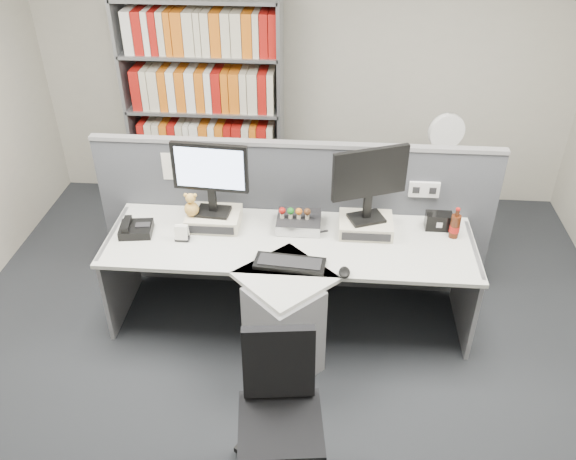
# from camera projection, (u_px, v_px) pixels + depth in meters

# --- Properties ---
(ground) EXTENTS (5.50, 5.50, 0.00)m
(ground) POSITION_uv_depth(u_px,v_px,m) (280.00, 401.00, 3.91)
(ground) COLOR #282A2F
(ground) RESTS_ON ground
(room_shell) EXTENTS (5.04, 5.54, 2.72)m
(room_shell) POSITION_uv_depth(u_px,v_px,m) (278.00, 156.00, 2.92)
(room_shell) COLOR #B1AD9E
(room_shell) RESTS_ON ground
(partition) EXTENTS (3.00, 0.08, 1.27)m
(partition) POSITION_uv_depth(u_px,v_px,m) (295.00, 216.00, 4.59)
(partition) COLOR #464950
(partition) RESTS_ON ground
(desk) EXTENTS (2.60, 1.20, 0.72)m
(desk) POSITION_uv_depth(u_px,v_px,m) (287.00, 290.00, 4.15)
(desk) COLOR silver
(desk) RESTS_ON ground
(monitor_riser_left) EXTENTS (0.38, 0.31, 0.10)m
(monitor_riser_left) POSITION_uv_depth(u_px,v_px,m) (214.00, 219.00, 4.33)
(monitor_riser_left) COLOR beige
(monitor_riser_left) RESTS_ON desk
(monitor_riser_right) EXTENTS (0.38, 0.31, 0.10)m
(monitor_riser_right) POSITION_uv_depth(u_px,v_px,m) (366.00, 225.00, 4.26)
(monitor_riser_right) COLOR beige
(monitor_riser_right) RESTS_ON desk
(monitor_left) EXTENTS (0.54, 0.19, 0.55)m
(monitor_left) POSITION_uv_depth(u_px,v_px,m) (210.00, 173.00, 4.12)
(monitor_left) COLOR black
(monitor_left) RESTS_ON monitor_riser_left
(monitor_right) EXTENTS (0.52, 0.25, 0.55)m
(monitor_right) POSITION_uv_depth(u_px,v_px,m) (370.00, 179.00, 4.05)
(monitor_right) COLOR black
(monitor_right) RESTS_ON monitor_riser_right
(desktop_pc) EXTENTS (0.31, 0.28, 0.08)m
(desktop_pc) POSITION_uv_depth(u_px,v_px,m) (299.00, 222.00, 4.31)
(desktop_pc) COLOR black
(desktop_pc) RESTS_ON desk
(figurines) EXTENTS (0.23, 0.05, 0.09)m
(figurines) POSITION_uv_depth(u_px,v_px,m) (295.00, 212.00, 4.25)
(figurines) COLOR beige
(figurines) RESTS_ON desktop_pc
(keyboard) EXTENTS (0.49, 0.22, 0.03)m
(keyboard) POSITION_uv_depth(u_px,v_px,m) (290.00, 263.00, 3.94)
(keyboard) COLOR black
(keyboard) RESTS_ON desk
(mouse) EXTENTS (0.07, 0.12, 0.04)m
(mouse) POSITION_uv_depth(u_px,v_px,m) (344.00, 272.00, 3.85)
(mouse) COLOR black
(mouse) RESTS_ON desk
(desk_phone) EXTENTS (0.25, 0.23, 0.10)m
(desk_phone) POSITION_uv_depth(u_px,v_px,m) (135.00, 229.00, 4.25)
(desk_phone) COLOR black
(desk_phone) RESTS_ON desk
(desk_calendar) EXTENTS (0.10, 0.08, 0.12)m
(desk_calendar) POSITION_uv_depth(u_px,v_px,m) (182.00, 234.00, 4.17)
(desk_calendar) COLOR black
(desk_calendar) RESTS_ON desk
(plush_toy) EXTENTS (0.10, 0.10, 0.18)m
(plush_toy) POSITION_uv_depth(u_px,v_px,m) (191.00, 206.00, 4.24)
(plush_toy) COLOR gold
(plush_toy) RESTS_ON monitor_riser_left
(speaker) EXTENTS (0.19, 0.10, 0.12)m
(speaker) POSITION_uv_depth(u_px,v_px,m) (438.00, 221.00, 4.28)
(speaker) COLOR black
(speaker) RESTS_ON desk
(cola_bottle) EXTENTS (0.07, 0.07, 0.24)m
(cola_bottle) POSITION_uv_depth(u_px,v_px,m) (455.00, 226.00, 4.18)
(cola_bottle) COLOR #3F190A
(cola_bottle) RESTS_ON desk
(shelving_unit) EXTENTS (1.41, 0.40, 2.00)m
(shelving_unit) POSITION_uv_depth(u_px,v_px,m) (206.00, 112.00, 5.45)
(shelving_unit) COLOR gray
(shelving_unit) RESTS_ON ground
(filing_cabinet) EXTENTS (0.45, 0.61, 0.70)m
(filing_cabinet) POSITION_uv_depth(u_px,v_px,m) (434.00, 205.00, 5.29)
(filing_cabinet) COLOR gray
(filing_cabinet) RESTS_ON ground
(desk_fan) EXTENTS (0.31, 0.18, 0.52)m
(desk_fan) POSITION_uv_depth(u_px,v_px,m) (446.00, 136.00, 4.92)
(desk_fan) COLOR white
(desk_fan) RESTS_ON filing_cabinet
(office_chair) EXTENTS (0.62, 0.63, 0.95)m
(office_chair) POSITION_uv_depth(u_px,v_px,m) (280.00, 410.00, 3.23)
(office_chair) COLOR silver
(office_chair) RESTS_ON ground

